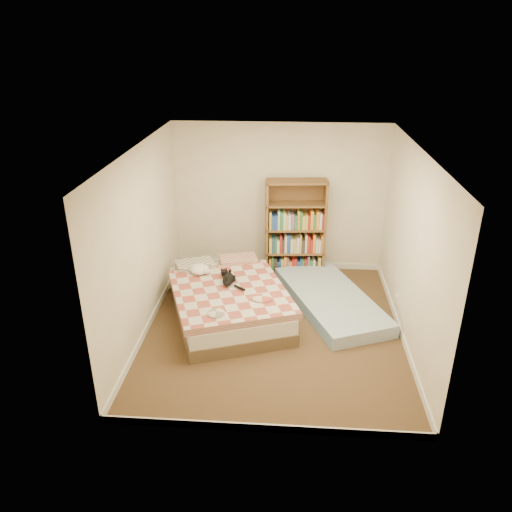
# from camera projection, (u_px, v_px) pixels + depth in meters

# --- Properties ---
(room) EXTENTS (3.51, 4.01, 2.51)m
(room) POSITION_uv_depth(u_px,v_px,m) (275.00, 250.00, 6.49)
(room) COLOR #4F3321
(room) RESTS_ON ground
(bed) EXTENTS (2.06, 2.44, 0.55)m
(bed) POSITION_uv_depth(u_px,v_px,m) (228.00, 299.00, 7.21)
(bed) COLOR brown
(bed) RESTS_ON room
(bookshelf) EXTENTS (1.01, 0.41, 1.64)m
(bookshelf) POSITION_uv_depth(u_px,v_px,m) (295.00, 241.00, 8.33)
(bookshelf) COLOR brown
(bookshelf) RESTS_ON room
(floor_mattress) EXTENTS (1.74, 2.40, 0.20)m
(floor_mattress) POSITION_uv_depth(u_px,v_px,m) (330.00, 300.00, 7.51)
(floor_mattress) COLOR #78A0C8
(floor_mattress) RESTS_ON room
(black_cat) EXTENTS (0.29, 0.61, 0.14)m
(black_cat) POSITION_uv_depth(u_px,v_px,m) (229.00, 278.00, 7.15)
(black_cat) COLOR black
(black_cat) RESTS_ON bed
(white_dog) EXTENTS (0.34, 0.35, 0.14)m
(white_dog) POSITION_uv_depth(u_px,v_px,m) (200.00, 270.00, 7.39)
(white_dog) COLOR white
(white_dog) RESTS_ON bed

